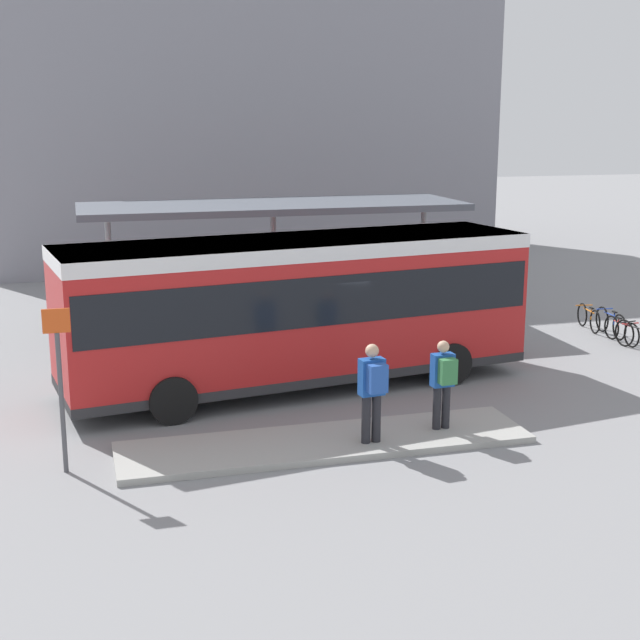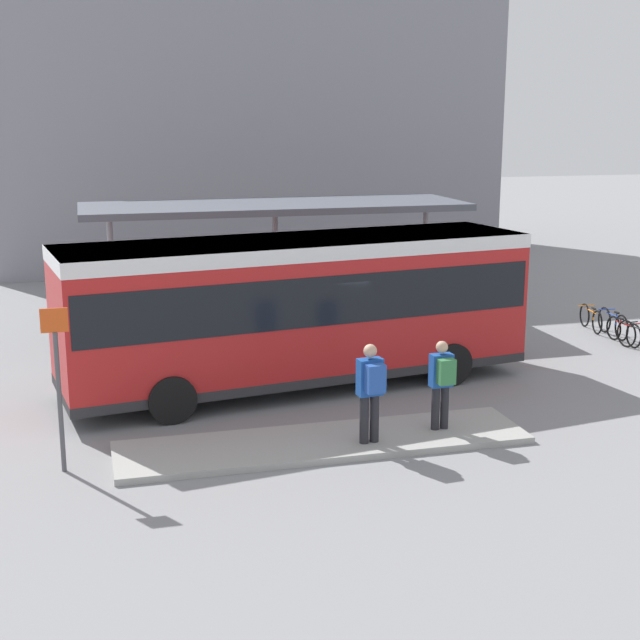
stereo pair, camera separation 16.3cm
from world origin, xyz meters
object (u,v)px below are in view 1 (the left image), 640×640
potted_planter_near_shelter (257,324)px  platform_sign (60,383)px  pedestrian_companion (373,387)px  bicycle_red (622,331)px  bicycle_orange (588,318)px  city_bus (298,302)px  bicycle_black (638,337)px  potted_planter_far_side (212,330)px  bicycle_blue (611,323)px  pedestrian_waiting (443,379)px

potted_planter_near_shelter → platform_sign: size_ratio=0.50×
pedestrian_companion → bicycle_red: (8.71, 5.45, -0.83)m
bicycle_orange → platform_sign: size_ratio=0.55×
pedestrian_companion → platform_sign: bearing=79.4°
city_bus → potted_planter_near_shelter: size_ratio=7.47×
bicycle_black → potted_planter_far_side: potted_planter_far_side is taller
bicycle_blue → potted_planter_far_side: potted_planter_far_side is taller
bicycle_red → platform_sign: size_ratio=0.54×
pedestrian_companion → potted_planter_far_side: pedestrian_companion is taller
bicycle_red → potted_planter_near_shelter: size_ratio=1.09×
bicycle_blue → bicycle_orange: bicycle_blue is taller
potted_planter_near_shelter → platform_sign: 8.31m
city_bus → potted_planter_far_side: bearing=113.2°
pedestrian_waiting → bicycle_red: size_ratio=1.11×
city_bus → bicycle_blue: 9.63m
bicycle_orange → potted_planter_near_shelter: (-9.31, 0.20, 0.37)m
bicycle_black → pedestrian_companion: bearing=111.2°
city_bus → potted_planter_far_side: (-1.51, 2.45, -1.11)m
city_bus → bicycle_black: (9.01, 0.66, -1.54)m
bicycle_red → bicycle_blue: (0.18, 0.78, 0.03)m
bicycle_blue → pedestrian_waiting: bearing=133.9°
potted_planter_far_side → pedestrian_companion: bearing=-73.9°
bicycle_black → bicycle_orange: bearing=-8.2°
platform_sign → potted_planter_near_shelter: bearing=55.6°
bicycle_blue → bicycle_orange: size_ratio=1.08×
bicycle_black → potted_planter_near_shelter: bearing=67.6°
platform_sign → pedestrian_companion: bearing=-4.1°
city_bus → platform_sign: city_bus is taller
pedestrian_companion → bicycle_red: bearing=-64.5°
city_bus → pedestrian_companion: size_ratio=5.74×
bicycle_red → bicycle_black: bearing=-5.3°
city_bus → potted_planter_near_shelter: city_bus is taller
bicycle_black → platform_sign: bearing=100.0°
bicycle_black → bicycle_blue: size_ratio=1.00×
bicycle_red → potted_planter_near_shelter: 9.49m
pedestrian_waiting → bicycle_orange: 9.86m
potted_planter_far_side → platform_sign: size_ratio=0.54×
bicycle_red → platform_sign: 14.93m
bicycle_orange → city_bus: bearing=117.7°
pedestrian_waiting → bicycle_red: pedestrian_waiting is taller
city_bus → bicycle_blue: size_ratio=6.26×
bicycle_black → potted_planter_far_side: size_ratio=1.10×
city_bus → pedestrian_waiting: 4.20m
potted_planter_near_shelter → potted_planter_far_side: (-1.26, -0.73, 0.08)m
pedestrian_companion → platform_sign: platform_sign is taller
bicycle_blue → bicycle_red: bearing=172.4°
pedestrian_companion → platform_sign: size_ratio=0.65×
potted_planter_far_side → platform_sign: bearing=-119.2°
bicycle_black → bicycle_orange: size_ratio=1.08×
bicycle_blue → platform_sign: 15.37m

